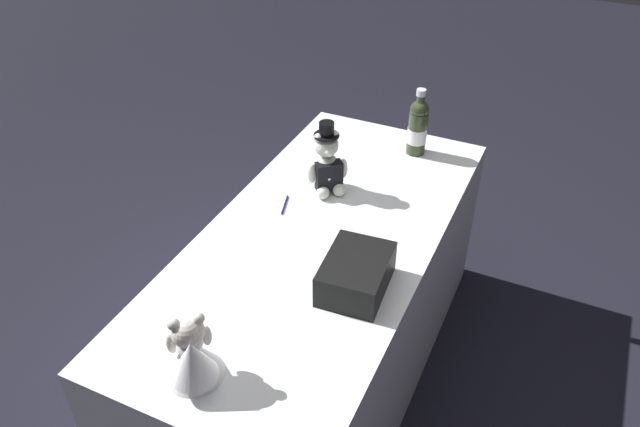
# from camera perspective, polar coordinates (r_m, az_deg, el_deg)

# --- Properties ---
(ground_plane) EXTENTS (12.00, 12.00, 0.00)m
(ground_plane) POSITION_cam_1_polar(r_m,az_deg,el_deg) (2.84, 0.00, -14.25)
(ground_plane) COLOR black
(reception_table) EXTENTS (1.80, 0.82, 0.77)m
(reception_table) POSITION_cam_1_polar(r_m,az_deg,el_deg) (2.56, 0.00, -8.77)
(reception_table) COLOR white
(reception_table) RESTS_ON ground_plane
(teddy_bear_groom) EXTENTS (0.16, 0.15, 0.30)m
(teddy_bear_groom) POSITION_cam_1_polar(r_m,az_deg,el_deg) (2.48, 0.65, 4.41)
(teddy_bear_groom) COLOR silver
(teddy_bear_groom) RESTS_ON reception_table
(teddy_bear_bride) EXTENTS (0.22, 0.22, 0.23)m
(teddy_bear_bride) POSITION_cam_1_polar(r_m,az_deg,el_deg) (1.79, -11.64, -12.44)
(teddy_bear_bride) COLOR white
(teddy_bear_bride) RESTS_ON reception_table
(champagne_bottle) EXTENTS (0.09, 0.09, 0.30)m
(champagne_bottle) POSITION_cam_1_polar(r_m,az_deg,el_deg) (2.76, 8.91, 7.86)
(champagne_bottle) COLOR #2D3A22
(champagne_bottle) RESTS_ON reception_table
(signing_pen) EXTENTS (0.13, 0.04, 0.01)m
(signing_pen) POSITION_cam_1_polar(r_m,az_deg,el_deg) (2.45, -3.26, 0.74)
(signing_pen) COLOR navy
(signing_pen) RESTS_ON reception_table
(gift_case_black) EXTENTS (0.29, 0.22, 0.12)m
(gift_case_black) POSITION_cam_1_polar(r_m,az_deg,el_deg) (2.05, 3.30, -5.52)
(gift_case_black) COLOR black
(gift_case_black) RESTS_ON reception_table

